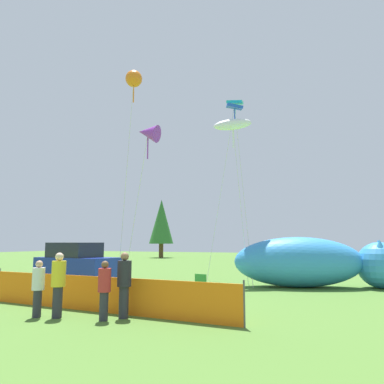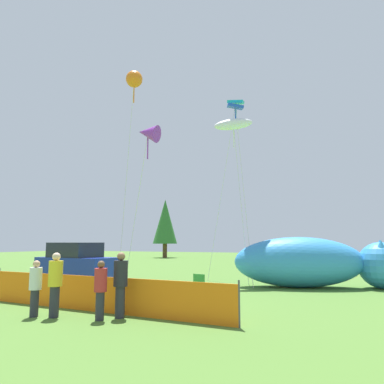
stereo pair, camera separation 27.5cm
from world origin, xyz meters
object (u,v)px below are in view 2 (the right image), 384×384
object	(u,v)px
spectator_in_yellow_shirt	(121,282)
kite_blue_box	(236,110)
parked_car	(77,266)
folding_chair	(201,285)
kite_teal_diamond	(235,106)
spectator_in_grey_shirt	(100,288)
kite_purple_delta	(148,134)
kite_orange_flower	(134,80)
inflatable_cat	(315,264)
spectator_in_red_shirt	(35,286)
spectator_in_black_shirt	(55,282)
kite_white_ghost	(234,125)

from	to	relation	value
spectator_in_yellow_shirt	kite_blue_box	bearing A→B (deg)	88.56
parked_car	folding_chair	xyz separation A→B (m)	(6.72, -1.09, -0.47)
kite_teal_diamond	parked_car	bearing A→B (deg)	-133.32
spectator_in_grey_shirt	kite_teal_diamond	bearing A→B (deg)	88.20
parked_car	kite_purple_delta	bearing A→B (deg)	28.82
kite_orange_flower	kite_teal_diamond	size ratio (longest dim) A/B	1.06
spectator_in_yellow_shirt	spectator_in_grey_shirt	bearing A→B (deg)	-122.49
kite_orange_flower	folding_chair	bearing A→B (deg)	-30.54
inflatable_cat	kite_teal_diamond	distance (m)	10.07
inflatable_cat	spectator_in_red_shirt	world-z (taller)	inflatable_cat
kite_blue_box	spectator_in_yellow_shirt	bearing A→B (deg)	-91.44
kite_purple_delta	parked_car	bearing A→B (deg)	-156.90
spectator_in_black_shirt	kite_purple_delta	world-z (taller)	kite_purple_delta
inflatable_cat	kite_white_ghost	size ratio (longest dim) A/B	0.86
spectator_in_red_shirt	spectator_in_yellow_shirt	xyz separation A→B (m)	(2.33, 0.85, 0.13)
folding_chair	inflatable_cat	bearing A→B (deg)	-16.28
kite_white_ghost	parked_car	bearing A→B (deg)	-140.58
spectator_in_black_shirt	kite_orange_flower	distance (m)	12.45
folding_chair	kite_white_ghost	size ratio (longest dim) A/B	0.10
kite_teal_diamond	kite_blue_box	distance (m)	0.84
spectator_in_black_shirt	kite_blue_box	bearing A→B (deg)	79.90
folding_chair	spectator_in_red_shirt	bearing A→B (deg)	161.58
inflatable_cat	spectator_in_red_shirt	distance (m)	12.27
kite_blue_box	folding_chair	bearing A→B (deg)	-84.83
spectator_in_grey_shirt	kite_orange_flower	bearing A→B (deg)	117.46
spectator_in_red_shirt	kite_blue_box	size ratio (longest dim) A/B	0.16
parked_car	kite_teal_diamond	xyz separation A→B (m)	(5.90, 6.26, 9.01)
spectator_in_red_shirt	kite_teal_diamond	xyz separation A→B (m)	(2.39, 12.11, 9.16)
parked_car	spectator_in_red_shirt	bearing A→B (deg)	-53.22
inflatable_cat	spectator_in_red_shirt	xyz separation A→B (m)	(-6.65, -10.31, -0.22)
kite_orange_flower	kite_white_ghost	xyz separation A→B (m)	(4.44, 3.19, -2.07)
spectator_in_black_shirt	kite_white_ghost	distance (m)	13.28
spectator_in_red_shirt	kite_purple_delta	distance (m)	9.65
kite_white_ghost	kite_blue_box	distance (m)	1.17
folding_chair	kite_purple_delta	bearing A→B (deg)	73.51
spectator_in_yellow_shirt	kite_white_ghost	xyz separation A→B (m)	(0.30, 10.06, 7.52)
inflatable_cat	kite_teal_diamond	size ratio (longest dim) A/B	0.74
parked_car	spectator_in_black_shirt	bearing A→B (deg)	-48.47
kite_purple_delta	kite_teal_diamond	bearing A→B (deg)	59.51
folding_chair	spectator_in_yellow_shirt	size ratio (longest dim) A/B	0.52
folding_chair	inflatable_cat	distance (m)	6.56
parked_car	spectator_in_yellow_shirt	xyz separation A→B (m)	(5.85, -5.00, -0.03)
kite_teal_diamond	kite_purple_delta	xyz separation A→B (m)	(-2.94, -5.00, -2.67)
spectator_in_grey_shirt	kite_teal_diamond	distance (m)	14.90
folding_chair	inflatable_cat	xyz separation A→B (m)	(3.45, 5.55, 0.53)
folding_chair	kite_white_ghost	xyz separation A→B (m)	(-0.57, 6.15, 7.96)
spectator_in_grey_shirt	kite_blue_box	size ratio (longest dim) A/B	0.16
spectator_in_black_shirt	kite_blue_box	xyz separation A→B (m)	(2.01, 11.29, 8.56)
spectator_in_yellow_shirt	kite_white_ghost	world-z (taller)	kite_white_ghost
spectator_in_grey_shirt	spectator_in_red_shirt	bearing A→B (deg)	-170.07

